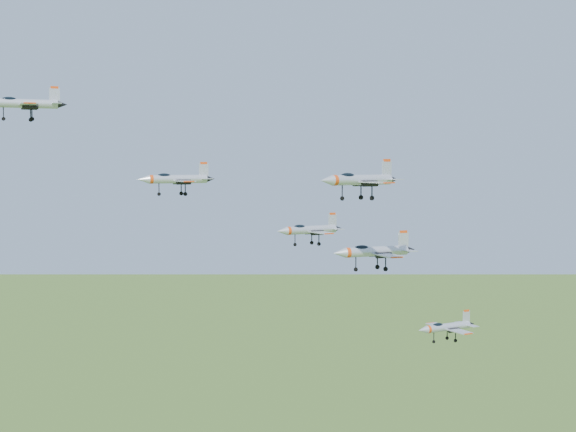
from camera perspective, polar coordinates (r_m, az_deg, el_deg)
jet_lead at (r=120.82m, az=-18.35°, el=7.62°), size 12.07×10.13×3.24m
jet_left_high at (r=109.81m, az=-7.98°, el=2.63°), size 10.87×9.09×2.91m
jet_right_high at (r=102.40m, az=5.09°, el=2.59°), size 12.45×10.21×3.34m
jet_left_low at (r=127.50m, az=1.52°, el=-0.97°), size 12.15×10.02×3.25m
jet_right_low at (r=118.25m, az=6.12°, el=-2.50°), size 13.66×11.46×3.66m
jet_trail at (r=135.24m, az=11.18°, el=-7.75°), size 11.74×9.72×3.14m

